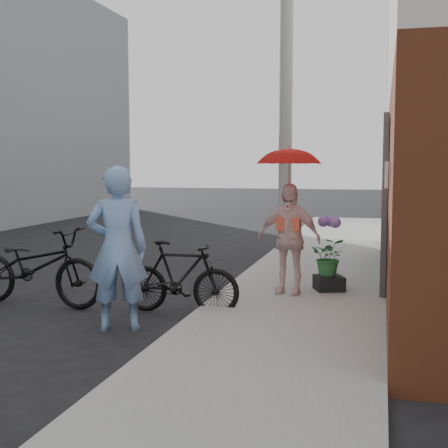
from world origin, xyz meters
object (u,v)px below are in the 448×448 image
at_px(bike_right, 180,277).
at_px(planter, 329,283).
at_px(utility_pole, 286,89).
at_px(bike_left, 35,266).
at_px(officer, 118,249).
at_px(kimono_woman, 289,238).

height_order(bike_right, planter, bike_right).
xyz_separation_m(utility_pole, bike_left, (-2.56, -5.68, -2.96)).
relative_size(officer, bike_right, 1.22).
bearing_deg(kimono_woman, utility_pole, 107.78).
bearing_deg(utility_pole, bike_left, -114.28).
bearing_deg(planter, utility_pole, 107.15).
bearing_deg(bike_left, kimono_woman, -67.11).
bearing_deg(kimono_woman, officer, -121.87).
bearing_deg(bike_left, utility_pole, -20.23).
bearing_deg(bike_left, planter, -65.17).
height_order(bike_right, kimono_woman, kimono_woman).
distance_m(officer, kimono_woman, 2.63).
bearing_deg(kimono_woman, bike_right, -131.11).
bearing_deg(officer, planter, -152.79).
height_order(bike_left, planter, bike_left).
xyz_separation_m(kimono_woman, planter, (0.55, 0.33, -0.67)).
xyz_separation_m(officer, planter, (2.25, 2.34, -0.74)).
distance_m(officer, bike_left, 1.89).
height_order(utility_pole, bike_left, utility_pole).
distance_m(bike_left, kimono_woman, 3.52).
relative_size(utility_pole, kimono_woman, 4.50).
xyz_separation_m(bike_left, kimono_woman, (3.32, 1.13, 0.35)).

